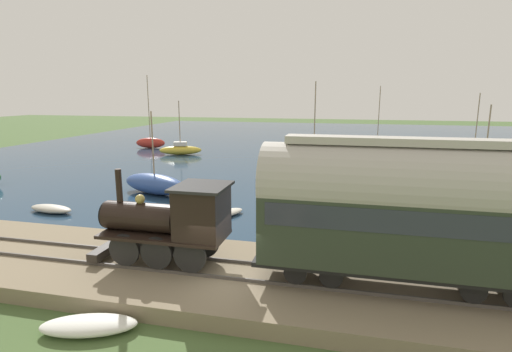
# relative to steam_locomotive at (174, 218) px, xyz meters

# --- Properties ---
(ground_plane) EXTENTS (200.00, 200.00, 0.00)m
(ground_plane) POSITION_rel_steam_locomotive_xyz_m (-0.48, -2.22, -2.38)
(ground_plane) COLOR #476033
(harbor_water) EXTENTS (80.00, 80.00, 0.01)m
(harbor_water) POSITION_rel_steam_locomotive_xyz_m (43.28, -2.22, -2.38)
(harbor_water) COLOR navy
(harbor_water) RESTS_ON ground
(rail_embankment) EXTENTS (5.96, 56.00, 0.69)m
(rail_embankment) POSITION_rel_steam_locomotive_xyz_m (0.00, -2.22, -2.10)
(rail_embankment) COLOR #84755B
(rail_embankment) RESTS_ON ground
(steam_locomotive) EXTENTS (2.01, 5.21, 3.44)m
(steam_locomotive) POSITION_rel_steam_locomotive_xyz_m (0.00, 0.00, 0.00)
(steam_locomotive) COLOR black
(steam_locomotive) RESTS_ON rail_embankment
(passenger_coach) EXTENTS (2.51, 9.30, 4.84)m
(passenger_coach) POSITION_rel_steam_locomotive_xyz_m (0.00, -7.82, 0.95)
(passenger_coach) COLOR black
(passenger_coach) RESTS_ON rail_embankment
(sailboat_navy) EXTENTS (1.60, 4.68, 6.92)m
(sailboat_navy) POSITION_rel_steam_locomotive_xyz_m (30.76, -18.25, -1.70)
(sailboat_navy) COLOR #192347
(sailboat_navy) RESTS_ON harbor_water
(sailboat_brown) EXTENTS (2.14, 3.74, 7.91)m
(sailboat_brown) POSITION_rel_steam_locomotive_xyz_m (23.21, -2.96, -1.77)
(sailboat_brown) COLOR brown
(sailboat_brown) RESTS_ON harbor_water
(sailboat_white) EXTENTS (3.19, 4.30, 6.13)m
(sailboat_white) POSITION_rel_steam_locomotive_xyz_m (17.26, -15.25, -1.68)
(sailboat_white) COLOR white
(sailboat_white) RESTS_ON harbor_water
(sailboat_blue) EXTENTS (3.42, 5.72, 5.69)m
(sailboat_blue) POSITION_rel_steam_locomotive_xyz_m (11.76, 6.93, -1.66)
(sailboat_blue) COLOR #335199
(sailboat_blue) RESTS_ON harbor_water
(sailboat_red) EXTENTS (1.60, 3.91, 9.11)m
(sailboat_red) POSITION_rel_steam_locomotive_xyz_m (33.58, 18.80, -1.66)
(sailboat_red) COLOR #B72D23
(sailboat_red) RESTS_ON harbor_water
(sailboat_gray) EXTENTS (2.61, 3.43, 7.80)m
(sailboat_gray) POSITION_rel_steam_locomotive_xyz_m (40.32, -9.51, -1.71)
(sailboat_gray) COLOR gray
(sailboat_gray) RESTS_ON harbor_water
(sailboat_yellow) EXTENTS (2.72, 4.96, 6.08)m
(sailboat_yellow) POSITION_rel_steam_locomotive_xyz_m (29.11, 12.69, -1.78)
(sailboat_yellow) COLOR gold
(sailboat_yellow) RESTS_ON harbor_water
(rowboat_off_pier) EXTENTS (1.40, 2.99, 0.44)m
(rowboat_off_pier) POSITION_rel_steam_locomotive_xyz_m (6.28, 10.78, -2.16)
(rowboat_off_pier) COLOR #B7B2A3
(rowboat_off_pier) RESTS_ON harbor_water
(rowboat_mid_harbor) EXTENTS (2.86, 2.36, 0.34)m
(rowboat_mid_harbor) POSITION_rel_steam_locomotive_xyz_m (7.83, 0.70, -2.20)
(rowboat_mid_harbor) COLOR beige
(rowboat_mid_harbor) RESTS_ON harbor_water
(rowboat_near_shore) EXTENTS (1.48, 2.34, 0.47)m
(rowboat_near_shore) POSITION_rel_steam_locomotive_xyz_m (7.25, -9.73, -2.14)
(rowboat_near_shore) COLOR #B7B2A3
(rowboat_near_shore) RESTS_ON harbor_water
(rowboat_far_out) EXTENTS (1.47, 2.84, 0.33)m
(rowboat_far_out) POSITION_rel_steam_locomotive_xyz_m (11.04, -11.72, -2.21)
(rowboat_far_out) COLOR silver
(rowboat_far_out) RESTS_ON harbor_water
(beached_dinghy) EXTENTS (1.88, 3.00, 0.44)m
(beached_dinghy) POSITION_rel_steam_locomotive_xyz_m (-3.76, 1.05, -2.16)
(beached_dinghy) COLOR silver
(beached_dinghy) RESTS_ON ground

